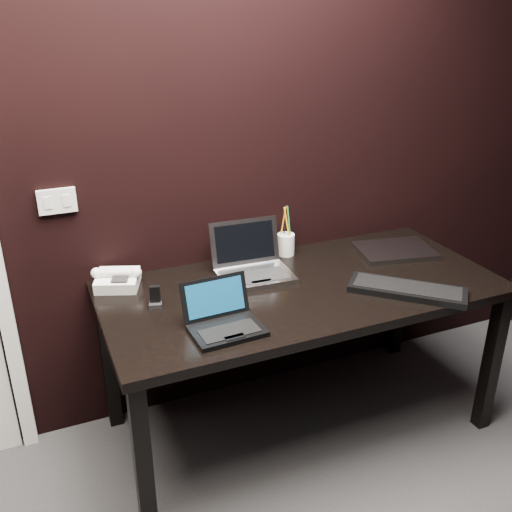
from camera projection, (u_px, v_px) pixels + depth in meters
name	position (u px, v px, depth m)	size (l,w,h in m)	color
wall_back	(202.00, 143.00, 2.45)	(4.00, 4.00, 0.00)	black
wall_switch	(57.00, 201.00, 2.29)	(0.15, 0.02, 0.10)	silver
desk	(302.00, 301.00, 2.47)	(1.70, 0.80, 0.74)	black
netbook	(224.00, 321.00, 2.10)	(0.27, 0.24, 0.17)	black
silver_laptop	(252.00, 266.00, 2.52)	(0.33, 0.30, 0.22)	#A2A1A7
ext_keyboard	(407.00, 290.00, 2.37)	(0.46, 0.44, 0.03)	black
closed_laptop	(395.00, 250.00, 2.76)	(0.40, 0.32, 0.02)	gray
desk_phone	(117.00, 279.00, 2.41)	(0.22, 0.21, 0.10)	white
mobile_phone	(155.00, 299.00, 2.26)	(0.06, 0.05, 0.09)	black
pen_cup	(286.00, 243.00, 2.72)	(0.10, 0.10, 0.24)	white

